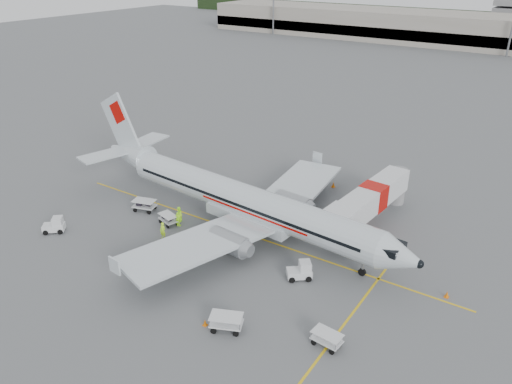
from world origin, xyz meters
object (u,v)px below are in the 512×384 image
Objects in this scene: belt_loader at (222,226)px; tug_mid at (152,267)px; jet_bridge at (372,205)px; tug_fore at (299,270)px; tug_aft at (53,225)px; aircraft at (245,180)px.

tug_mid is (-1.28, -8.30, -0.56)m from belt_loader.
tug_fore is (-1.40, -12.58, -1.34)m from jet_bridge.
jet_bridge is 15.51m from belt_loader.
belt_loader reaches higher than tug_fore.
tug_mid is at bearing -117.79° from jet_bridge.
tug_mid is (-10.88, -6.61, -0.01)m from tug_fore.
tug_aft is at bearing 161.49° from tug_mid.
jet_bridge is 22.82m from tug_mid.
belt_loader is 8.41m from tug_mid.
tug_aft is at bearing -138.47° from jet_bridge.
jet_bridge reaches higher than tug_mid.
tug_fore is at bearing -25.17° from tug_aft.
belt_loader is at bearing -130.46° from jet_bridge.
jet_bridge is 3.26× the size of belt_loader.
belt_loader is at bearing 62.55° from tug_mid.
tug_mid is (-2.10, -11.18, -4.58)m from aircraft.
tug_aft is (-15.62, -11.23, -4.58)m from aircraft.
aircraft is 2.38× the size of jet_bridge.
jet_bridge is 7.90× the size of tug_mid.
belt_loader reaches higher than tug_aft.
belt_loader is 2.38× the size of tug_fore.
belt_loader is 9.77m from tug_fore.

